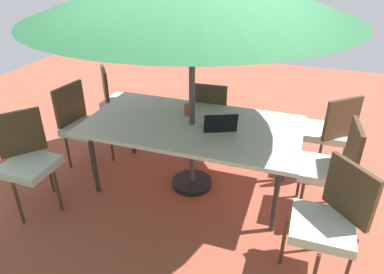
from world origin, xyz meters
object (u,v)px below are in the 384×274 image
at_px(chair_west, 332,165).
at_px(chair_northeast, 27,158).
at_px(cup, 187,110).
at_px(chair_south, 210,114).
at_px(chair_southeast, 118,98).
at_px(chair_east, 82,122).
at_px(chair_northwest, 330,218).
at_px(laptop, 219,127).
at_px(dining_table, 192,128).
at_px(chair_southwest, 329,130).

distance_m(chair_west, chair_northeast, 2.91).
distance_m(chair_northeast, cup, 1.66).
relative_size(chair_south, cup, 8.20).
relative_size(chair_southeast, chair_south, 1.00).
bearing_deg(chair_northeast, chair_east, 36.15).
xyz_separation_m(chair_northwest, cup, (1.47, -0.95, 0.27)).
bearing_deg(laptop, chair_northwest, 123.05).
bearing_deg(cup, chair_east, 7.40).
relative_size(chair_west, chair_east, 1.00).
xyz_separation_m(chair_southeast, chair_northeast, (0.08, 1.62, 0.00)).
bearing_deg(chair_northeast, chair_northwest, -49.57).
height_order(chair_east, cup, chair_east).
xyz_separation_m(chair_south, cup, (0.10, 0.54, 0.27)).
height_order(chair_southeast, laptop, chair_southeast).
relative_size(dining_table, cup, 18.19).
bearing_deg(chair_west, chair_southeast, -111.72).
distance_m(chair_south, laptop, 0.89).
bearing_deg(chair_south, cup, 75.66).
bearing_deg(chair_east, chair_northwest, -98.32).
xyz_separation_m(dining_table, chair_southeast, (1.33, -0.81, -0.16)).
relative_size(chair_southeast, chair_southwest, 1.00).
xyz_separation_m(chair_west, chair_east, (2.74, -0.02, 0.00)).
bearing_deg(chair_south, chair_east, 23.69).
distance_m(chair_southwest, laptop, 1.36).
xyz_separation_m(chair_southwest, chair_northwest, (-0.00, 1.52, 0.00)).
relative_size(laptop, cup, 3.27).
bearing_deg(chair_east, chair_southwest, -67.04).
height_order(dining_table, chair_northeast, chair_northeast).
xyz_separation_m(dining_table, chair_southwest, (-1.35, -0.76, -0.16)).
bearing_deg(chair_south, chair_southwest, 177.58).
bearing_deg(chair_west, chair_south, -122.43).
bearing_deg(laptop, chair_west, 160.51).
distance_m(dining_table, cup, 0.24).
xyz_separation_m(dining_table, cup, (0.12, -0.19, 0.11)).
xyz_separation_m(chair_west, cup, (1.50, -0.18, 0.27)).
xyz_separation_m(chair_southwest, chair_south, (1.37, 0.03, 0.00)).
bearing_deg(cup, chair_northwest, 147.11).
bearing_deg(chair_southwest, chair_northwest, 49.10).
distance_m(dining_table, chair_south, 0.74).
bearing_deg(chair_northwest, cup, -166.34).
bearing_deg(chair_southeast, chair_south, -130.62).
xyz_separation_m(chair_south, laptop, (-0.32, 0.79, 0.26)).
xyz_separation_m(chair_southwest, cup, (1.47, 0.57, 0.27)).
xyz_separation_m(chair_northwest, laptop, (1.06, -0.71, 0.26)).
bearing_deg(cup, laptop, 149.32).
bearing_deg(dining_table, chair_northeast, 29.93).
height_order(chair_southeast, cup, chair_southeast).
height_order(chair_south, laptop, chair_south).
distance_m(chair_northwest, chair_south, 2.03).
distance_m(chair_southwest, chair_east, 2.81).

